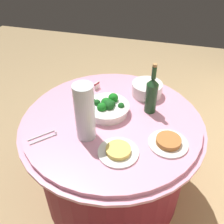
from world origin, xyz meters
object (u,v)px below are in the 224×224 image
at_px(broccoli_bowl, 107,107).
at_px(food_plate_peanuts, 168,142).
at_px(serving_tongs, 44,137).
at_px(label_placard_front, 97,85).
at_px(food_plate_noodles, 118,151).
at_px(label_placard_mid, 79,91).
at_px(decorative_fruit_vase, 85,115).
at_px(plate_stack, 147,89).
at_px(wine_bottle, 152,94).

xyz_separation_m(broccoli_bowl, food_plate_peanuts, (0.18, 0.40, -0.03)).
height_order(serving_tongs, label_placard_front, label_placard_front).
bearing_deg(food_plate_noodles, label_placard_mid, -139.72).
bearing_deg(broccoli_bowl, decorative_fruit_vase, -14.31).
bearing_deg(plate_stack, label_placard_front, -86.53).
bearing_deg(decorative_fruit_vase, plate_stack, 151.78).
distance_m(food_plate_peanuts, label_placard_mid, 0.72).
xyz_separation_m(serving_tongs, label_placard_mid, (-0.46, 0.05, 0.03)).
relative_size(food_plate_noodles, food_plate_peanuts, 1.00).
bearing_deg(wine_bottle, food_plate_peanuts, 27.41).
bearing_deg(wine_bottle, serving_tongs, -53.91).
xyz_separation_m(serving_tongs, food_plate_peanuts, (-0.13, 0.69, 0.01)).
relative_size(broccoli_bowl, decorative_fruit_vase, 0.82).
xyz_separation_m(plate_stack, food_plate_noodles, (0.59, -0.06, -0.03)).
height_order(broccoli_bowl, plate_stack, broccoli_bowl).
height_order(broccoli_bowl, decorative_fruit_vase, decorative_fruit_vase).
bearing_deg(food_plate_peanuts, label_placard_front, -128.12).
bearing_deg(plate_stack, serving_tongs, -40.86).
distance_m(plate_stack, wine_bottle, 0.20).
xyz_separation_m(wine_bottle, label_placard_front, (-0.16, -0.41, -0.10)).
xyz_separation_m(wine_bottle, food_plate_peanuts, (0.27, 0.14, -0.11)).
xyz_separation_m(decorative_fruit_vase, label_placard_mid, (-0.38, -0.19, -0.12)).
bearing_deg(label_placard_mid, decorative_fruit_vase, 26.10).
height_order(plate_stack, label_placard_front, plate_stack).
xyz_separation_m(broccoli_bowl, label_placard_front, (-0.25, -0.15, -0.02)).
height_order(food_plate_noodles, food_plate_peanuts, food_plate_peanuts).
height_order(wine_bottle, decorative_fruit_vase, decorative_fruit_vase).
bearing_deg(food_plate_peanuts, label_placard_mid, -117.11).
xyz_separation_m(decorative_fruit_vase, food_plate_noodles, (0.09, 0.21, -0.14)).
bearing_deg(label_placard_mid, food_plate_peanuts, 62.89).
bearing_deg(broccoli_bowl, wine_bottle, 109.56).
bearing_deg(serving_tongs, plate_stack, 139.14).
distance_m(serving_tongs, food_plate_noodles, 0.44).
relative_size(plate_stack, food_plate_peanuts, 0.95).
height_order(decorative_fruit_vase, label_placard_front, decorative_fruit_vase).
bearing_deg(food_plate_peanuts, wine_bottle, -152.59).
bearing_deg(food_plate_peanuts, serving_tongs, -79.54).
relative_size(plate_stack, label_placard_front, 3.82).
relative_size(decorative_fruit_vase, serving_tongs, 2.33).
distance_m(wine_bottle, label_placard_mid, 0.52).
height_order(plate_stack, food_plate_peanuts, plate_stack).
bearing_deg(label_placard_mid, label_placard_front, 135.84).
bearing_deg(food_plate_noodles, broccoli_bowl, -154.69).
relative_size(serving_tongs, label_placard_mid, 2.66).
relative_size(serving_tongs, food_plate_noodles, 0.66).
distance_m(plate_stack, food_plate_peanuts, 0.49).
relative_size(food_plate_noodles, label_placard_front, 4.00).
height_order(plate_stack, wine_bottle, wine_bottle).
bearing_deg(broccoli_bowl, serving_tongs, -43.31).
bearing_deg(decorative_fruit_vase, wine_bottle, 135.43).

